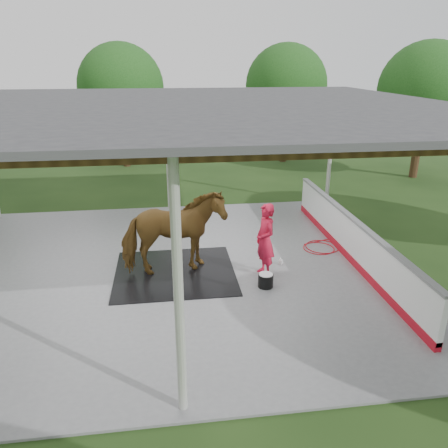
{
  "coord_description": "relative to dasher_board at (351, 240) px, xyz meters",
  "views": [
    {
      "loc": [
        -0.09,
        -9.94,
        4.97
      ],
      "look_at": [
        1.24,
        -0.21,
        1.27
      ],
      "focal_mm": 35.0,
      "sensor_mm": 36.0,
      "label": 1
    }
  ],
  "objects": [
    {
      "name": "wash_bucket",
      "position": [
        -2.53,
        -1.2,
        -0.38
      ],
      "size": [
        0.35,
        0.35,
        0.33
      ],
      "color": "black",
      "rests_on": "concrete_slab"
    },
    {
      "name": "soap_bottle_a",
      "position": [
        -2.03,
        0.45,
        -0.41
      ],
      "size": [
        0.14,
        0.14,
        0.27
      ],
      "primitive_type": "imported",
      "rotation": [
        0.0,
        0.0,
        0.58
      ],
      "color": "silver",
      "rests_on": "concrete_slab"
    },
    {
      "name": "handler",
      "position": [
        -2.42,
        -0.58,
        0.36
      ],
      "size": [
        0.57,
        0.74,
        1.81
      ],
      "primitive_type": "imported",
      "rotation": [
        0.0,
        0.0,
        -1.35
      ],
      "color": "red",
      "rests_on": "concrete_slab"
    },
    {
      "name": "concrete_slab",
      "position": [
        -4.6,
        0.0,
        -0.57
      ],
      "size": [
        12.0,
        10.0,
        0.05
      ],
      "primitive_type": "cube",
      "color": "slate",
      "rests_on": "ground"
    },
    {
      "name": "soap_bottle_b",
      "position": [
        -1.89,
        -0.11,
        -0.45
      ],
      "size": [
        0.12,
        0.12,
        0.19
      ],
      "primitive_type": "imported",
      "rotation": [
        0.0,
        0.0,
        -0.57
      ],
      "color": "#338CD8",
      "rests_on": "concrete_slab"
    },
    {
      "name": "pavilion_structure",
      "position": [
        -4.6,
        -0.0,
        3.37
      ],
      "size": [
        12.6,
        10.6,
        4.05
      ],
      "color": "beige",
      "rests_on": "ground"
    },
    {
      "name": "dasher_board",
      "position": [
        0.0,
        0.0,
        0.0
      ],
      "size": [
        0.16,
        8.0,
        1.15
      ],
      "color": "#B10E1E",
      "rests_on": "concrete_slab"
    },
    {
      "name": "hose_coil",
      "position": [
        -0.5,
        0.79,
        -0.53
      ],
      "size": [
        1.41,
        1.19,
        0.02
      ],
      "color": "red",
      "rests_on": "concrete_slab"
    },
    {
      "name": "horse",
      "position": [
        -4.59,
        -0.21,
        0.51
      ],
      "size": [
        2.58,
        1.49,
        2.05
      ],
      "primitive_type": "imported",
      "rotation": [
        0.0,
        0.0,
        1.74
      ],
      "color": "brown",
      "rests_on": "rubber_mat"
    },
    {
      "name": "tree_belt",
      "position": [
        -4.3,
        0.9,
        3.2
      ],
      "size": [
        28.0,
        28.0,
        5.8
      ],
      "color": "#382314",
      "rests_on": "ground"
    },
    {
      "name": "rubber_mat",
      "position": [
        -4.59,
        -0.21,
        -0.53
      ],
      "size": [
        2.92,
        2.73,
        0.02
      ],
      "primitive_type": "cube",
      "color": "black",
      "rests_on": "concrete_slab"
    },
    {
      "name": "ground",
      "position": [
        -4.6,
        0.0,
        -0.59
      ],
      "size": [
        100.0,
        100.0,
        0.0
      ],
      "primitive_type": "plane",
      "color": "#1E3814"
    }
  ]
}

